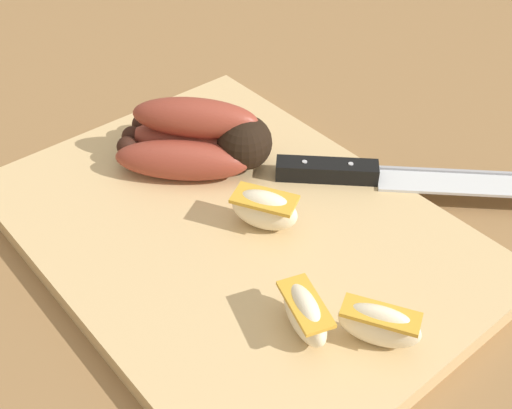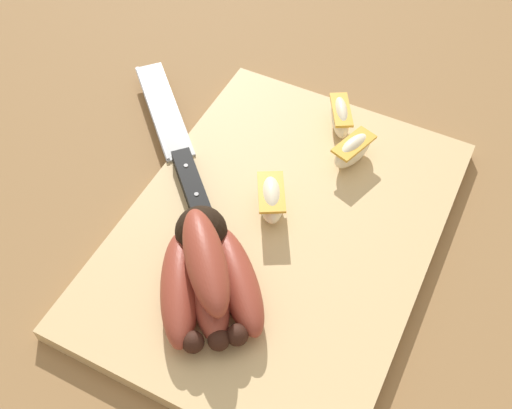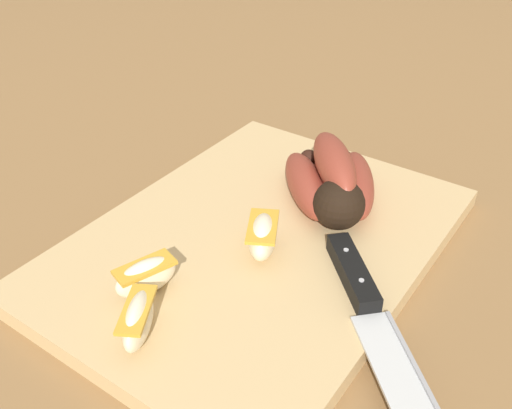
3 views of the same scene
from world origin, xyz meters
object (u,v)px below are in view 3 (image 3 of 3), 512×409
(banana_bunch, at_px, (333,182))
(chefs_knife, at_px, (370,310))
(apple_wedge_middle, at_px, (263,236))
(apple_wedge_near, at_px, (138,319))
(apple_wedge_far, at_px, (146,276))

(banana_bunch, xyz_separation_m, chefs_knife, (-0.14, -0.11, -0.02))
(banana_bunch, distance_m, apple_wedge_middle, 0.12)
(chefs_knife, bearing_deg, apple_wedge_middle, 81.58)
(apple_wedge_near, bearing_deg, apple_wedge_middle, -7.46)
(banana_bunch, bearing_deg, apple_wedge_near, 172.79)
(apple_wedge_near, distance_m, apple_wedge_far, 0.06)
(banana_bunch, relative_size, apple_wedge_near, 2.48)
(banana_bunch, xyz_separation_m, apple_wedge_far, (-0.23, 0.07, -0.01))
(apple_wedge_middle, bearing_deg, apple_wedge_far, 153.84)
(banana_bunch, relative_size, chefs_knife, 0.73)
(banana_bunch, xyz_separation_m, apple_wedge_middle, (-0.12, 0.01, -0.01))
(chefs_knife, bearing_deg, apple_wedge_far, 116.44)
(chefs_knife, distance_m, apple_wedge_middle, 0.13)
(chefs_knife, xyz_separation_m, apple_wedge_near, (-0.13, 0.15, 0.01))
(banana_bunch, distance_m, apple_wedge_far, 0.24)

